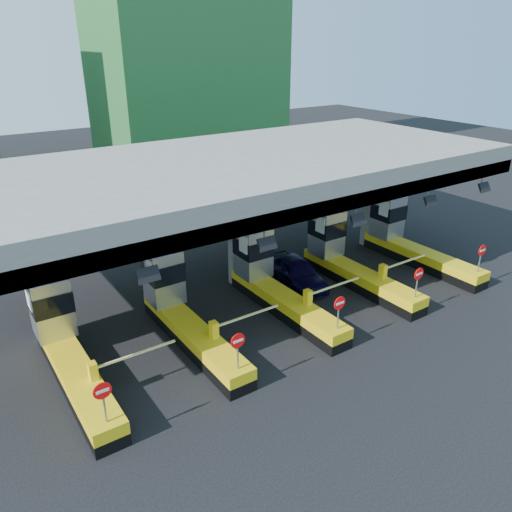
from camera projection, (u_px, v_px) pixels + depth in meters
ground at (273, 305)px, 25.09m from camera, size 120.00×120.00×0.00m
toll_canopy at (241, 174)px, 24.81m from camera, size 28.00×12.09×7.00m
toll_lane_far_left at (64, 341)px, 19.60m from camera, size 4.43×8.00×4.16m
toll_lane_left at (179, 306)px, 22.17m from camera, size 4.43×8.00×4.16m
toll_lane_center at (270, 278)px, 24.75m from camera, size 4.43×8.00×4.16m
toll_lane_right at (344, 256)px, 27.32m from camera, size 4.43×8.00×4.16m
toll_lane_far_right at (406, 237)px, 29.90m from camera, size 4.43×8.00×4.16m
bg_building_scaffold at (184, 20)px, 49.91m from camera, size 18.00×12.00×28.00m
van at (296, 272)px, 26.91m from camera, size 2.38×4.70×1.53m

